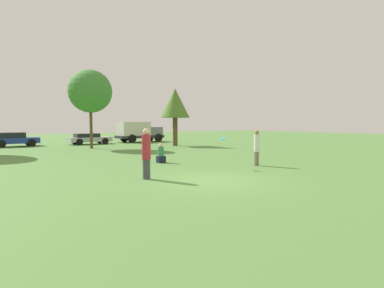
# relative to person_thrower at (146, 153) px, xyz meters

# --- Properties ---
(ground_plane) EXTENTS (120.00, 120.00, 0.00)m
(ground_plane) POSITION_rel_person_thrower_xyz_m (1.85, -1.64, -1.01)
(ground_plane) COLOR #54843D
(person_thrower) EXTENTS (0.34, 0.34, 1.96)m
(person_thrower) POSITION_rel_person_thrower_xyz_m (0.00, 0.00, 0.00)
(person_thrower) COLOR #3F3F47
(person_thrower) RESTS_ON ground
(person_catcher) EXTENTS (0.28, 0.28, 1.80)m
(person_catcher) POSITION_rel_person_thrower_xyz_m (6.30, 0.26, -0.07)
(person_catcher) COLOR #726651
(person_catcher) RESTS_ON ground
(frisbee) EXTENTS (0.25, 0.26, 0.10)m
(frisbee) POSITION_rel_person_thrower_xyz_m (4.29, 0.51, 0.42)
(frisbee) COLOR #19B2D8
(bystander_sitting) EXTENTS (0.43, 0.36, 1.08)m
(bystander_sitting) POSITION_rel_person_thrower_xyz_m (2.84, 4.06, -0.56)
(bystander_sitting) COLOR #191E33
(bystander_sitting) RESTS_ON ground
(tree_1) EXTENTS (3.65, 3.65, 6.71)m
(tree_1) POSITION_rel_person_thrower_xyz_m (2.48, 15.85, 3.87)
(tree_1) COLOR brown
(tree_1) RESTS_ON ground
(tree_2) EXTENTS (2.79, 2.79, 5.51)m
(tree_2) POSITION_rel_person_thrower_xyz_m (10.12, 14.58, 3.03)
(tree_2) COLOR brown
(tree_2) RESTS_ON ground
(parked_car_blue) EXTENTS (3.98, 2.19, 1.32)m
(parked_car_blue) POSITION_rel_person_thrower_xyz_m (-2.81, 22.08, -0.31)
(parked_car_blue) COLOR #1E389E
(parked_car_blue) RESTS_ON ground
(parked_car_silver) EXTENTS (4.32, 2.01, 1.12)m
(parked_car_silver) POSITION_rel_person_thrower_xyz_m (3.85, 21.42, -0.40)
(parked_car_silver) COLOR #B2B2B7
(parked_car_silver) RESTS_ON ground
(delivery_truck_grey) EXTENTS (5.52, 2.51, 2.32)m
(delivery_truck_grey) POSITION_rel_person_thrower_xyz_m (9.74, 22.11, 0.26)
(delivery_truck_grey) COLOR #2D2D33
(delivery_truck_grey) RESTS_ON ground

